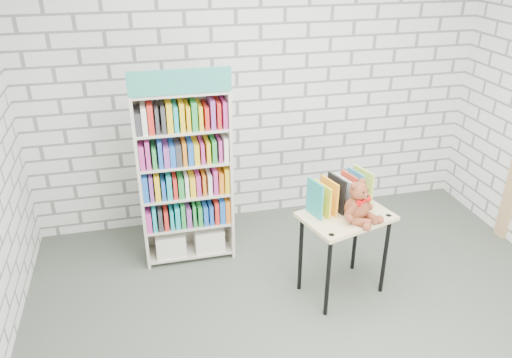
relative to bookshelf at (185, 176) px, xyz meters
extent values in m
plane|color=#454E42|center=(0.84, -1.36, -0.82)|extent=(4.50, 4.50, 0.00)
cube|color=silver|center=(0.84, 0.64, 0.58)|extent=(4.50, 0.02, 2.80)
cube|color=beige|center=(-0.39, -0.01, -0.02)|extent=(0.03, 0.31, 1.61)
cube|color=beige|center=(0.39, -0.01, -0.02)|extent=(0.03, 0.31, 1.61)
cube|color=beige|center=(0.00, 0.14, -0.02)|extent=(0.80, 0.02, 1.61)
cube|color=teal|center=(0.00, -0.15, 0.88)|extent=(0.80, 0.02, 0.20)
cube|color=beige|center=(0.00, -0.01, -0.77)|extent=(0.75, 0.29, 0.02)
cube|color=beige|center=(0.00, -0.01, -0.47)|extent=(0.75, 0.29, 0.02)
cube|color=beige|center=(0.00, -0.01, -0.16)|extent=(0.75, 0.29, 0.02)
cube|color=beige|center=(0.00, -0.01, 0.14)|extent=(0.75, 0.29, 0.02)
cube|color=beige|center=(0.00, -0.01, 0.44)|extent=(0.75, 0.29, 0.02)
cube|color=beige|center=(0.00, -0.01, 0.77)|extent=(0.75, 0.29, 0.02)
cube|color=silver|center=(-0.18, -0.01, -0.65)|extent=(0.27, 0.25, 0.21)
cube|color=silver|center=(0.18, -0.01, -0.65)|extent=(0.27, 0.25, 0.21)
cube|color=green|center=(0.00, -0.02, -0.35)|extent=(0.75, 0.25, 0.21)
cube|color=orange|center=(0.00, -0.02, -0.04)|extent=(0.75, 0.25, 0.21)
cube|color=#BF338C|center=(0.00, -0.02, 0.26)|extent=(0.75, 0.25, 0.21)
cube|color=#19A5B2|center=(0.00, -0.02, 0.56)|extent=(0.75, 0.25, 0.21)
cube|color=#DEC785|center=(1.17, -0.82, -0.10)|extent=(0.79, 0.65, 0.03)
cylinder|color=black|center=(0.95, -1.08, -0.47)|extent=(0.03, 0.03, 0.71)
cylinder|color=black|center=(0.84, -0.73, -0.47)|extent=(0.03, 0.03, 0.71)
cylinder|color=black|center=(1.50, -0.92, -0.47)|extent=(0.03, 0.03, 0.71)
cylinder|color=black|center=(1.40, -0.56, -0.47)|extent=(0.03, 0.03, 0.71)
cylinder|color=black|center=(0.95, -1.07, -0.09)|extent=(0.05, 0.05, 0.01)
cylinder|color=black|center=(1.49, -0.91, -0.09)|extent=(0.05, 0.05, 0.01)
cube|color=teal|center=(0.92, -0.78, 0.06)|extent=(0.07, 0.21, 0.29)
cube|color=gold|center=(0.98, -0.76, 0.06)|extent=(0.07, 0.21, 0.29)
cube|color=orange|center=(1.05, -0.74, 0.06)|extent=(0.07, 0.21, 0.29)
cube|color=black|center=(1.11, -0.72, 0.06)|extent=(0.07, 0.21, 0.29)
cube|color=silver|center=(1.17, -0.71, 0.06)|extent=(0.07, 0.21, 0.29)
cube|color=#E24227|center=(1.24, -0.69, 0.06)|extent=(0.07, 0.21, 0.29)
cube|color=teal|center=(1.30, -0.67, 0.06)|extent=(0.07, 0.21, 0.29)
cube|color=#BAD045|center=(1.37, -0.65, 0.06)|extent=(0.07, 0.21, 0.29)
ellipsoid|color=maroon|center=(1.22, -0.90, 0.01)|extent=(0.20, 0.17, 0.20)
sphere|color=maroon|center=(1.22, -0.90, 0.16)|extent=(0.14, 0.14, 0.14)
sphere|color=maroon|center=(1.17, -0.91, 0.22)|extent=(0.05, 0.05, 0.05)
sphere|color=maroon|center=(1.26, -0.86, 0.22)|extent=(0.05, 0.05, 0.05)
sphere|color=maroon|center=(1.25, -0.95, 0.15)|extent=(0.06, 0.06, 0.06)
sphere|color=black|center=(1.23, -0.96, 0.18)|extent=(0.02, 0.02, 0.02)
sphere|color=black|center=(1.27, -0.94, 0.18)|extent=(0.02, 0.02, 0.02)
sphere|color=black|center=(1.26, -0.97, 0.15)|extent=(0.02, 0.02, 0.02)
cylinder|color=maroon|center=(1.14, -0.96, 0.04)|extent=(0.11, 0.07, 0.14)
cylinder|color=maroon|center=(1.31, -0.87, 0.04)|extent=(0.09, 0.11, 0.14)
sphere|color=maroon|center=(1.12, -0.99, -0.01)|extent=(0.06, 0.06, 0.06)
sphere|color=maroon|center=(1.34, -0.87, -0.01)|extent=(0.06, 0.06, 0.06)
cylinder|color=maroon|center=(1.22, -1.01, -0.05)|extent=(0.15, 0.14, 0.08)
cylinder|color=maroon|center=(1.31, -0.96, -0.05)|extent=(0.09, 0.15, 0.08)
sphere|color=maroon|center=(1.23, -1.08, -0.05)|extent=(0.07, 0.07, 0.07)
sphere|color=maroon|center=(1.37, -1.00, -0.05)|extent=(0.07, 0.07, 0.07)
cone|color=red|center=(1.22, -0.96, 0.10)|extent=(0.07, 0.07, 0.05)
cone|color=red|center=(1.27, -0.93, 0.10)|extent=(0.07, 0.07, 0.05)
sphere|color=red|center=(1.25, -0.95, 0.10)|extent=(0.03, 0.03, 0.03)
camera|label=1|loc=(-0.32, -3.95, 1.91)|focal=35.00mm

